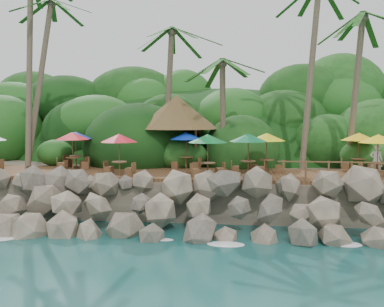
# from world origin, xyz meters

# --- Properties ---
(ground) EXTENTS (140.00, 140.00, 0.00)m
(ground) POSITION_xyz_m (0.00, 0.00, 0.00)
(ground) COLOR #19514F
(ground) RESTS_ON ground
(land_base) EXTENTS (32.00, 25.20, 2.10)m
(land_base) POSITION_xyz_m (0.00, 16.00, 1.05)
(land_base) COLOR gray
(land_base) RESTS_ON ground
(jungle_hill) EXTENTS (44.80, 28.00, 15.40)m
(jungle_hill) POSITION_xyz_m (0.00, 23.50, 0.00)
(jungle_hill) COLOR #143811
(jungle_hill) RESTS_ON ground
(seawall) EXTENTS (29.00, 4.00, 2.30)m
(seawall) POSITION_xyz_m (0.00, 2.00, 1.15)
(seawall) COLOR gray
(seawall) RESTS_ON ground
(terrace) EXTENTS (26.00, 5.00, 0.20)m
(terrace) POSITION_xyz_m (0.00, 6.00, 2.20)
(terrace) COLOR brown
(terrace) RESTS_ON land_base
(jungle_foliage) EXTENTS (44.00, 16.00, 12.00)m
(jungle_foliage) POSITION_xyz_m (0.00, 15.00, 0.00)
(jungle_foliage) COLOR #143811
(jungle_foliage) RESTS_ON ground
(foam_line) EXTENTS (25.20, 0.80, 0.06)m
(foam_line) POSITION_xyz_m (0.00, 0.30, 0.03)
(foam_line) COLOR white
(foam_line) RESTS_ON ground
(palms) EXTENTS (26.25, 7.28, 13.78)m
(palms) POSITION_xyz_m (-0.85, 8.77, 12.18)
(palms) COLOR brown
(palms) RESTS_ON ground
(palapa) EXTENTS (5.49, 5.49, 4.60)m
(palapa) POSITION_xyz_m (-1.43, 9.55, 5.79)
(palapa) COLOR brown
(palapa) RESTS_ON ground
(dining_clusters) EXTENTS (23.84, 5.29, 2.27)m
(dining_clusters) POSITION_xyz_m (-0.31, 6.07, 4.18)
(dining_clusters) COLOR brown
(dining_clusters) RESTS_ON terrace
(railing) EXTENTS (7.20, 0.10, 1.00)m
(railing) POSITION_xyz_m (8.20, 3.65, 2.91)
(railing) COLOR brown
(railing) RESTS_ON terrace
(waiter) EXTENTS (0.70, 0.55, 1.71)m
(waiter) POSITION_xyz_m (9.96, 5.57, 3.16)
(waiter) COLOR white
(waiter) RESTS_ON terrace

